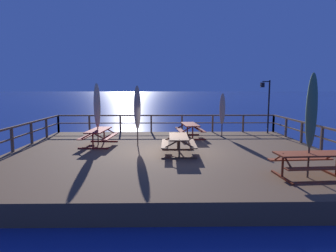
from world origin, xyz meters
The scene contains 14 objects.
ground_plane centered at (0.00, 0.00, 0.00)m, with size 600.00×600.00×0.00m, color navy.
wooden_deck centered at (0.00, 0.00, 0.31)m, with size 13.72×11.66×0.61m, color brown.
railing_waterside_far centered at (0.00, 5.68, 1.36)m, with size 13.52×0.10×1.09m.
railing_side_left centered at (-6.71, 0.00, 1.36)m, with size 0.10×11.46×1.09m.
railing_side_right centered at (6.71, 0.00, 1.36)m, with size 0.10×11.46×1.09m.
picnic_table_front_right centered at (1.27, 3.64, 1.17)m, with size 1.57×2.12×0.78m.
picnic_table_mid_left centered at (0.41, -0.55, 1.17)m, with size 1.44×2.07×0.78m.
picnic_table_mid_right centered at (-3.32, 1.48, 1.18)m, with size 1.57×2.29×0.78m.
picnic_table_back_left centered at (4.26, -3.88, 1.17)m, with size 2.18×1.54×0.78m.
patio_umbrella_tall_back_left centered at (-1.44, 1.28, 2.43)m, with size 0.32×0.32×2.86m.
patio_umbrella_tall_mid_right centered at (3.13, 4.01, 2.18)m, with size 0.32×0.32×2.47m.
patio_umbrella_tall_front centered at (-3.37, 1.55, 2.51)m, with size 0.32×0.32×2.98m.
patio_umbrella_tall_mid_left centered at (4.21, -3.86, 2.64)m, with size 0.32×0.32×3.19m.
lamp_post_hooked centered at (5.98, 5.05, 2.72)m, with size 0.65×0.36×3.20m.
Camera 1 is at (-0.24, -12.62, 3.34)m, focal length 31.67 mm.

